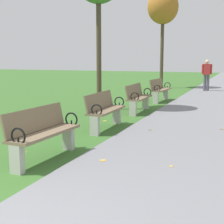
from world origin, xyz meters
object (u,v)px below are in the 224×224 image
at_px(park_bench_3, 105,110).
at_px(park_bench_4, 138,97).
at_px(pedestrian_walking, 207,73).
at_px(park_bench_2, 43,132).
at_px(park_bench_5, 160,89).
at_px(tree_2, 163,8).

xyz_separation_m(park_bench_3, park_bench_4, (0.00, 2.77, 0.00)).
bearing_deg(park_bench_4, pedestrian_walking, 80.84).
distance_m(park_bench_3, pedestrian_walking, 10.84).
height_order(park_bench_2, park_bench_5, same).
xyz_separation_m(park_bench_5, pedestrian_walking, (1.29, 5.02, 0.44)).
height_order(park_bench_4, park_bench_5, same).
height_order(park_bench_2, pedestrian_walking, pedestrian_walking).
relative_size(park_bench_4, pedestrian_walking, 0.99).
bearing_deg(park_bench_5, park_bench_4, -90.00).
relative_size(park_bench_4, tree_2, 0.29).
bearing_deg(park_bench_3, park_bench_2, -90.00).
height_order(park_bench_2, park_bench_3, same).
height_order(park_bench_2, tree_2, tree_2).
relative_size(park_bench_3, pedestrian_walking, 0.99).
distance_m(park_bench_4, park_bench_5, 2.96).
relative_size(park_bench_3, park_bench_4, 1.00).
distance_m(park_bench_5, pedestrian_walking, 5.20).
bearing_deg(tree_2, pedestrian_walking, -19.32).
bearing_deg(park_bench_3, tree_2, 96.55).
bearing_deg(pedestrian_walking, park_bench_2, -95.45).
relative_size(park_bench_5, pedestrian_walking, 1.00).
bearing_deg(tree_2, park_bench_2, -84.69).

